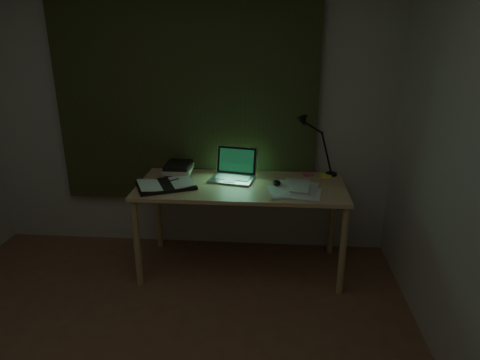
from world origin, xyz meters
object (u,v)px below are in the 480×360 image
Objects in this scene: book_stack at (178,168)px; open_textbook at (166,185)px; laptop at (232,166)px; loose_papers at (294,188)px; desk at (241,227)px; desk_lamp at (333,145)px.

open_textbook is at bearing -95.66° from book_stack.
laptop is at bearing -13.53° from book_stack.
book_stack is 0.99m from loose_papers.
laptop is 0.52m from loose_papers.
desk_lamp is (0.73, 0.28, 0.63)m from desk.
desk_lamp is at bearing 3.66° from book_stack.
open_textbook is at bearing -147.98° from laptop.
laptop is 0.48m from book_stack.
desk is at bearing -20.28° from book_stack.
desk is 6.11× the size of book_stack.
laptop is 0.74× the size of desk_lamp.
loose_papers is (0.95, -0.27, -0.04)m from book_stack.
book_stack reaches higher than open_textbook.
laptop reaches higher than desk.
desk is 0.70m from open_textbook.
book_stack is (-0.47, 0.11, -0.07)m from laptop.
book_stack is at bearing 164.41° from loose_papers.
open_textbook is 0.30m from book_stack.
desk_lamp is at bearing 24.57° from laptop.
book_stack is (-0.55, 0.20, 0.42)m from desk.
book_stack is 0.52× the size of desk_lamp.
open_textbook is 1.61× the size of book_stack.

